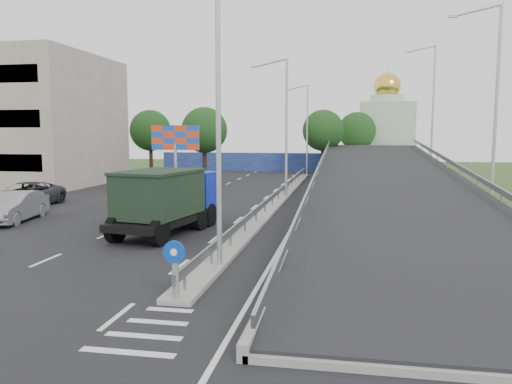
% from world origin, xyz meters
% --- Properties ---
extents(ground, '(160.00, 160.00, 0.00)m').
position_xyz_m(ground, '(0.00, 0.00, 0.00)').
color(ground, '#2D4C1E').
rests_on(ground, ground).
extents(road_surface, '(26.00, 90.00, 0.04)m').
position_xyz_m(road_surface, '(-3.00, 20.00, 0.00)').
color(road_surface, black).
rests_on(road_surface, ground).
extents(parking_strip, '(8.00, 90.00, 0.05)m').
position_xyz_m(parking_strip, '(-16.00, 20.00, 0.00)').
color(parking_strip, black).
rests_on(parking_strip, ground).
extents(median, '(1.00, 44.00, 0.20)m').
position_xyz_m(median, '(0.00, 24.00, 0.10)').
color(median, gray).
rests_on(median, ground).
extents(overpass_ramp, '(10.00, 50.00, 3.50)m').
position_xyz_m(overpass_ramp, '(7.50, 24.00, 1.75)').
color(overpass_ramp, gray).
rests_on(overpass_ramp, ground).
extents(median_guardrail, '(0.09, 44.00, 0.71)m').
position_xyz_m(median_guardrail, '(0.00, 24.00, 0.75)').
color(median_guardrail, gray).
rests_on(median_guardrail, median).
extents(sign_bollard, '(0.64, 0.23, 1.67)m').
position_xyz_m(sign_bollard, '(0.00, 2.17, 1.03)').
color(sign_bollard, black).
rests_on(sign_bollard, median).
extents(lamp_post_near, '(2.74, 0.18, 10.08)m').
position_xyz_m(lamp_post_near, '(0.11, 6.00, 5.81)').
color(lamp_post_near, '#B2B5B7').
rests_on(lamp_post_near, median).
extents(lamp_post_mid, '(2.74, 0.18, 10.08)m').
position_xyz_m(lamp_post_mid, '(0.11, 26.00, 5.81)').
color(lamp_post_mid, '#B2B5B7').
rests_on(lamp_post_mid, median).
extents(lamp_post_far, '(2.74, 0.18, 10.08)m').
position_xyz_m(lamp_post_far, '(0.11, 46.00, 5.81)').
color(lamp_post_far, '#B2B5B7').
rests_on(lamp_post_far, median).
extents(blue_wall, '(30.00, 0.50, 2.40)m').
position_xyz_m(blue_wall, '(-4.00, 52.00, 1.20)').
color(blue_wall, navy).
rests_on(blue_wall, ground).
extents(church, '(7.00, 7.00, 13.80)m').
position_xyz_m(church, '(10.00, 60.00, 5.31)').
color(church, '#B2CCAD').
rests_on(church, ground).
extents(billboard, '(4.00, 0.24, 5.50)m').
position_xyz_m(billboard, '(-9.00, 28.00, 4.19)').
color(billboard, '#B2B5B7').
rests_on(billboard, ground).
extents(tree_left_mid, '(4.80, 4.80, 7.60)m').
position_xyz_m(tree_left_mid, '(-10.00, 40.00, 5.18)').
color(tree_left_mid, black).
rests_on(tree_left_mid, ground).
extents(tree_median_far, '(4.80, 4.80, 7.60)m').
position_xyz_m(tree_median_far, '(2.00, 48.00, 5.18)').
color(tree_median_far, black).
rests_on(tree_median_far, ground).
extents(tree_left_far, '(4.80, 4.80, 7.60)m').
position_xyz_m(tree_left_far, '(-18.00, 45.00, 5.18)').
color(tree_left_far, black).
rests_on(tree_left_far, ground).
extents(tree_ramp_far, '(4.80, 4.80, 7.60)m').
position_xyz_m(tree_ramp_far, '(6.00, 55.00, 5.18)').
color(tree_ramp_far, black).
rests_on(tree_ramp_far, ground).
extents(dump_truck, '(3.74, 7.42, 3.12)m').
position_xyz_m(dump_truck, '(-3.76, 11.99, 1.73)').
color(dump_truck, black).
rests_on(dump_truck, ground).
extents(parked_car_b, '(2.56, 5.29, 1.67)m').
position_xyz_m(parked_car_b, '(-13.18, 13.43, 0.84)').
color(parked_car_b, gray).
rests_on(parked_car_b, ground).
extents(parked_car_c, '(2.82, 5.93, 1.63)m').
position_xyz_m(parked_car_c, '(-15.96, 18.47, 0.82)').
color(parked_car_c, '#343339').
rests_on(parked_car_c, ground).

